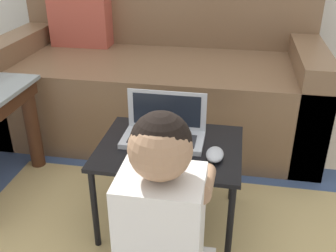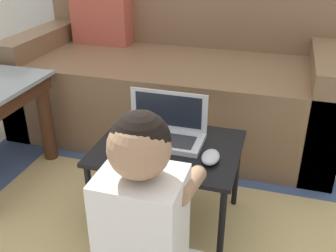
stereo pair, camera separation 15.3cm
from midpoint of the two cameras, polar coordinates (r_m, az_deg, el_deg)
ground_plane at (r=1.66m, az=-4.19°, el=-15.62°), size 16.00×16.00×0.00m
couch at (r=2.36m, az=-3.24°, el=6.61°), size 1.79×0.86×0.87m
laptop_desk at (r=1.53m, az=-2.61°, el=-4.32°), size 0.55×0.43×0.37m
laptop at (r=1.54m, az=-3.57°, el=-0.97°), size 0.32×0.17×0.18m
computer_mouse at (r=1.42m, az=3.78°, el=-4.23°), size 0.06×0.10×0.03m
person_seated at (r=1.19m, az=-4.77°, el=-15.81°), size 0.32×0.39×0.71m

